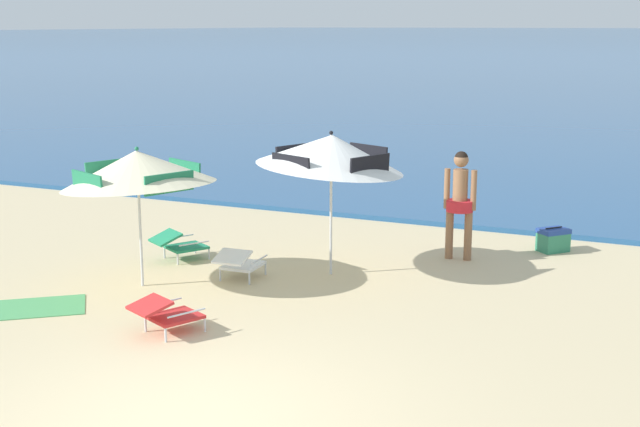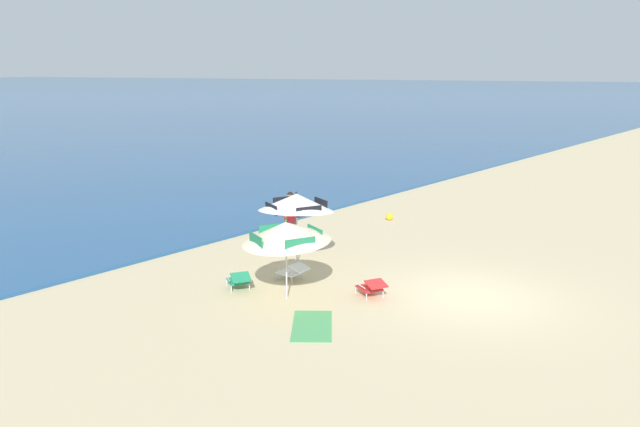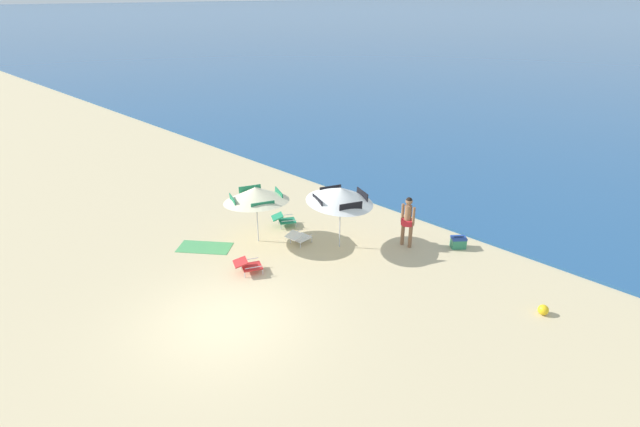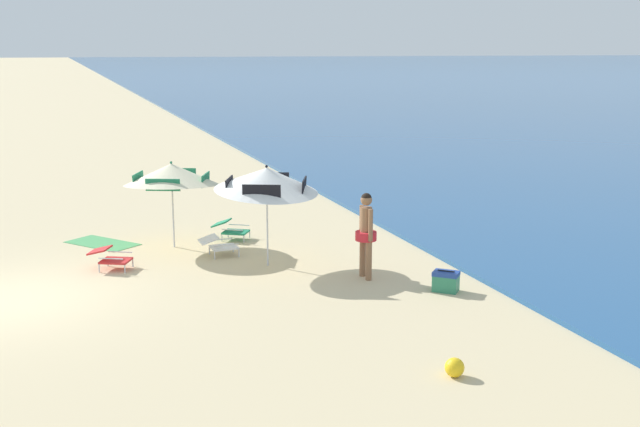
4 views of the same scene
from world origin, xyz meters
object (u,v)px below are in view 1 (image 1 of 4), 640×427
at_px(beach_umbrella_striped_second, 331,152).
at_px(cooler_box, 553,240).
at_px(person_standing_near_shore, 460,197).
at_px(beach_umbrella_striped_main, 138,168).
at_px(lounge_chair_under_umbrella, 179,244).
at_px(lounge_chair_beside_umbrella, 166,313).
at_px(beach_towel, 17,309).
at_px(lounge_chair_facing_sea, 239,262).

bearing_deg(beach_umbrella_striped_second, cooler_box, 44.40).
bearing_deg(person_standing_near_shore, beach_umbrella_striped_main, -138.75).
distance_m(lounge_chair_under_umbrella, lounge_chair_beside_umbrella, 3.54).
relative_size(beach_umbrella_striped_second, beach_towel, 1.65).
bearing_deg(lounge_chair_under_umbrella, person_standing_near_shore, 24.98).
distance_m(lounge_chair_beside_umbrella, cooler_box, 7.19).
distance_m(beach_umbrella_striped_main, cooler_box, 7.11).
relative_size(beach_umbrella_striped_second, lounge_chair_beside_umbrella, 3.00).
bearing_deg(lounge_chair_under_umbrella, beach_towel, -101.22).
bearing_deg(person_standing_near_shore, beach_towel, -133.60).
relative_size(beach_umbrella_striped_main, cooler_box, 4.72).
xyz_separation_m(person_standing_near_shore, cooler_box, (1.34, 1.16, -0.84)).
xyz_separation_m(person_standing_near_shore, beach_towel, (-4.79, -5.03, -1.04)).
bearing_deg(lounge_chair_facing_sea, cooler_box, 42.53).
relative_size(lounge_chair_beside_umbrella, person_standing_near_shore, 0.55).
bearing_deg(lounge_chair_beside_umbrella, cooler_box, 58.88).
xyz_separation_m(beach_umbrella_striped_main, beach_towel, (-0.91, -1.63, -1.77)).
bearing_deg(cooler_box, beach_umbrella_striped_main, -138.85).
distance_m(beach_umbrella_striped_main, person_standing_near_shore, 5.21).
bearing_deg(person_standing_near_shore, cooler_box, 40.85).
bearing_deg(lounge_chair_facing_sea, lounge_chair_beside_umbrella, -82.23).
height_order(beach_umbrella_striped_second, lounge_chair_beside_umbrella, beach_umbrella_striped_second).
xyz_separation_m(beach_umbrella_striped_second, cooler_box, (2.91, 2.85, -1.72)).
height_order(cooler_box, beach_towel, cooler_box).
relative_size(person_standing_near_shore, cooler_box, 2.99).
xyz_separation_m(beach_umbrella_striped_second, person_standing_near_shore, (1.56, 1.69, -0.88)).
height_order(lounge_chair_under_umbrella, person_standing_near_shore, person_standing_near_shore).
bearing_deg(beach_umbrella_striped_second, beach_towel, -133.98).
height_order(beach_umbrella_striped_second, person_standing_near_shore, beach_umbrella_striped_second).
distance_m(lounge_chair_under_umbrella, beach_towel, 3.15).
distance_m(beach_umbrella_striped_second, person_standing_near_shore, 2.46).
relative_size(lounge_chair_beside_umbrella, lounge_chair_facing_sea, 1.12).
xyz_separation_m(lounge_chair_facing_sea, beach_towel, (-2.08, -2.48, -0.27)).
bearing_deg(beach_umbrella_striped_main, lounge_chair_beside_umbrella, -46.63).
bearing_deg(lounge_chair_beside_umbrella, lounge_chair_under_umbrella, 120.66).
bearing_deg(beach_umbrella_striped_main, lounge_chair_under_umbrella, 101.71).
distance_m(beach_umbrella_striped_second, lounge_chair_facing_sea, 2.18).
bearing_deg(beach_towel, person_standing_near_shore, 46.40).
distance_m(beach_umbrella_striped_second, lounge_chair_under_umbrella, 3.10).
xyz_separation_m(beach_umbrella_striped_second, lounge_chair_facing_sea, (-1.14, -0.86, -1.65)).
height_order(beach_umbrella_striped_main, person_standing_near_shore, beach_umbrella_striped_main).
relative_size(beach_umbrella_striped_main, beach_umbrella_striped_second, 0.95).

